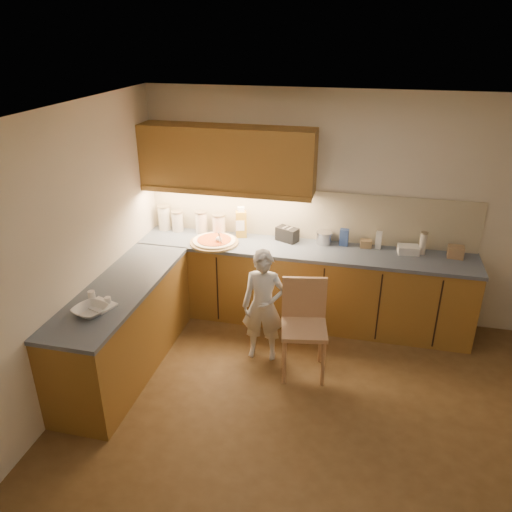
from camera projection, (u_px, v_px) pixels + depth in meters
name	position (u px, v px, depth m)	size (l,w,h in m)	color
room	(324.00, 250.00, 3.67)	(4.54, 4.50, 2.62)	brown
l_counter	(246.00, 298.00, 5.47)	(3.77, 2.62, 0.92)	olive
backsplash	(308.00, 215.00, 5.70)	(3.75, 0.02, 0.58)	#C1B795
upper_cabinets	(227.00, 159.00, 5.47)	(1.95, 0.36, 0.73)	olive
pizza_on_board	(214.00, 241.00, 5.67)	(0.55, 0.55, 0.22)	tan
child	(263.00, 306.00, 5.04)	(0.44, 0.29, 1.20)	silver
wooden_chair	(304.00, 320.00, 4.87)	(0.51, 0.51, 0.97)	tan
mixing_bowl	(90.00, 311.00, 4.27)	(0.28, 0.28, 0.07)	silver
canister_a	(164.00, 217.00, 6.01)	(0.15, 0.15, 0.30)	silver
canister_b	(177.00, 221.00, 5.98)	(0.14, 0.14, 0.25)	silver
canister_c	(201.00, 222.00, 5.91)	(0.15, 0.15, 0.27)	white
canister_d	(219.00, 224.00, 5.86)	(0.16, 0.16, 0.26)	white
oil_jug	(241.00, 223.00, 5.79)	(0.14, 0.12, 0.37)	#B88E24
toaster	(287.00, 234.00, 5.72)	(0.28, 0.23, 0.16)	black
steel_pot	(324.00, 238.00, 5.65)	(0.19, 0.19, 0.14)	silver
blue_box	(344.00, 237.00, 5.59)	(0.10, 0.07, 0.19)	#2E488A
card_box_a	(366.00, 244.00, 5.56)	(0.12, 0.09, 0.09)	tan
white_bottle	(379.00, 240.00, 5.52)	(0.06, 0.06, 0.19)	silver
flat_pack	(408.00, 250.00, 5.42)	(0.22, 0.15, 0.09)	silver
tall_jar	(423.00, 243.00, 5.37)	(0.08, 0.08, 0.25)	white
card_box_b	(456.00, 252.00, 5.31)	(0.16, 0.13, 0.13)	#A38057
dough_cloth	(100.00, 305.00, 4.41)	(0.25, 0.20, 0.02)	white
spice_jar_a	(92.00, 296.00, 4.49)	(0.07, 0.07, 0.09)	silver
spice_jar_b	(108.00, 301.00, 4.42)	(0.06, 0.06, 0.07)	white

